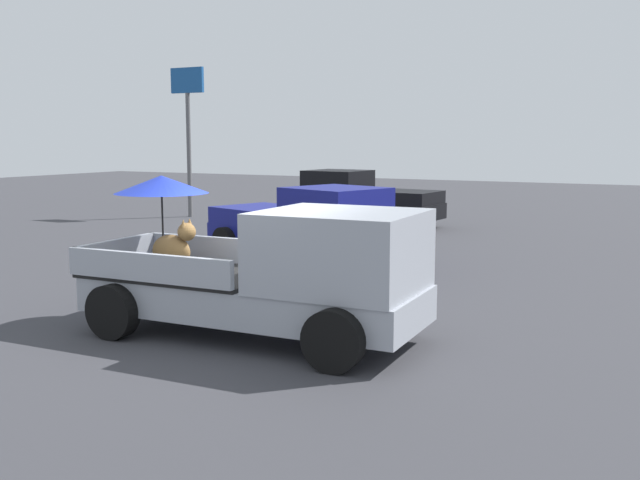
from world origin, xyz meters
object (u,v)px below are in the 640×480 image
Objects in this scene: pickup_truck_main at (275,271)px; pickup_truck_far at (305,225)px; pickup_truck_red at (363,199)px; motel_sign at (188,113)px.

pickup_truck_far is at bearing 112.89° from pickup_truck_main.
pickup_truck_red is 7.63m from pickup_truck_far.
pickup_truck_main is 1.00× the size of pickup_truck_far.
motel_sign reaches higher than pickup_truck_far.
pickup_truck_red and pickup_truck_far have the same top height.
pickup_truck_red is 0.97× the size of pickup_truck_far.
pickup_truck_far is (-2.75, 5.87, -0.12)m from pickup_truck_main.
pickup_truck_far is 11.34m from motel_sign.
pickup_truck_main is 17.24m from motel_sign.
pickup_truck_far is (1.89, -7.40, 0.00)m from pickup_truck_red.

